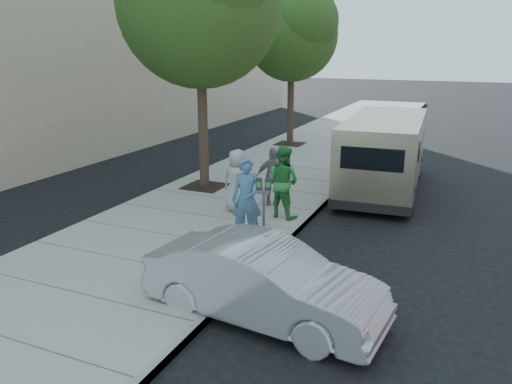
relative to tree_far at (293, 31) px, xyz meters
The scene contains 11 objects.
ground 11.36m from the tree_far, 77.30° to the right, with size 120.00×120.00×0.00m, color black.
sidewalk 11.17m from the tree_far, 82.85° to the right, with size 5.00×60.00×0.15m, color gray.
curb_face 11.70m from the tree_far, 69.73° to the right, with size 0.12×60.00×0.16m, color gray.
tree_far is the anchor object (origin of this frame).
parking_meter 12.48m from the tree_far, 72.94° to the right, with size 0.34×0.21×1.54m.
van 8.18m from the tree_far, 47.81° to the right, with size 2.39×6.21×2.26m.
sedan 15.06m from the tree_far, 71.92° to the right, with size 1.38×3.95×1.30m, color #A8A9AF.
person_officer 12.06m from the tree_far, 75.00° to the right, with size 0.68×0.44×1.85m, color teal.
person_green_shirt 10.50m from the tree_far, 71.42° to the right, with size 0.87×0.68×1.80m, color #2D8B3D.
person_gray_shirt 10.29m from the tree_far, 78.55° to the right, with size 0.79×0.52×1.62m, color #A7A7AA.
person_striped_polo 9.73m from the tree_far, 73.21° to the right, with size 0.92×0.38×1.57m, color gray.
Camera 1 is at (5.02, -10.40, 4.24)m, focal length 35.00 mm.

